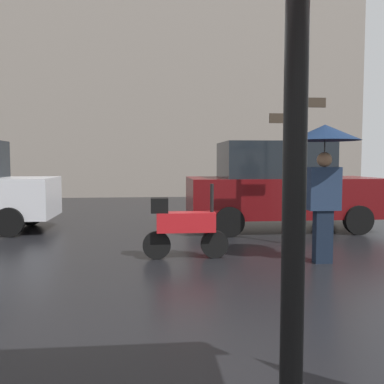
{
  "coord_description": "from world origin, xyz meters",
  "views": [
    {
      "loc": [
        -0.44,
        -2.55,
        1.61
      ],
      "look_at": [
        0.31,
        5.24,
        1.04
      ],
      "focal_mm": 40.04,
      "sensor_mm": 36.0,
      "label": 1
    }
  ],
  "objects_px": {
    "street_signpost": "(296,151)",
    "parked_car_right": "(279,186)",
    "pedestrian_with_umbrella": "(325,154)",
    "parked_scooter": "(183,225)"
  },
  "relations": [
    {
      "from": "street_signpost",
      "to": "parked_car_right",
      "type": "bearing_deg",
      "value": 82.01
    },
    {
      "from": "pedestrian_with_umbrella",
      "to": "parked_scooter",
      "type": "xyz_separation_m",
      "value": [
        -2.17,
        0.5,
        -1.17
      ]
    },
    {
      "from": "parked_scooter",
      "to": "parked_car_right",
      "type": "height_order",
      "value": "parked_car_right"
    },
    {
      "from": "parked_scooter",
      "to": "street_signpost",
      "type": "distance_m",
      "value": 2.72
    },
    {
      "from": "pedestrian_with_umbrella",
      "to": "parked_scooter",
      "type": "distance_m",
      "value": 2.52
    },
    {
      "from": "parked_scooter",
      "to": "pedestrian_with_umbrella",
      "type": "bearing_deg",
      "value": -10.05
    },
    {
      "from": "pedestrian_with_umbrella",
      "to": "parked_car_right",
      "type": "xyz_separation_m",
      "value": [
        0.32,
        3.37,
        -0.7
      ]
    },
    {
      "from": "pedestrian_with_umbrella",
      "to": "street_signpost",
      "type": "relative_size",
      "value": 0.73
    },
    {
      "from": "parked_car_right",
      "to": "street_signpost",
      "type": "bearing_deg",
      "value": 92.06
    },
    {
      "from": "pedestrian_with_umbrella",
      "to": "street_signpost",
      "type": "xyz_separation_m",
      "value": [
        0.05,
        1.45,
        0.07
      ]
    }
  ]
}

